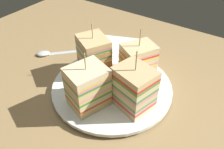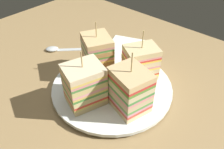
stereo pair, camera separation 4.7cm
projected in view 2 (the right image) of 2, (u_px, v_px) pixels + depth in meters
The scene contains 9 objects.
ground_plane at pixel (112, 92), 50.90cm from camera, with size 106.44×76.03×1.80cm, color #97794D.
plate at pixel (112, 87), 49.79cm from camera, with size 26.45×26.45×1.41cm.
sandwich_wedge_0 at pixel (97, 53), 51.59cm from camera, with size 9.12×8.63×12.10cm.
sandwich_wedge_1 at pixel (85, 85), 43.02cm from camera, with size 8.04×8.74×12.02cm.
sandwich_wedge_2 at pixel (130, 90), 41.80cm from camera, with size 8.50×7.63×12.81cm.
sandwich_wedge_3 at pixel (140, 62), 49.58cm from camera, with size 8.23×8.87×11.68cm.
chip_pile at pixel (115, 76), 49.81cm from camera, with size 8.08×7.21×2.98cm.
spoon at pixel (59, 49), 62.60cm from camera, with size 11.21×11.24×1.00cm.
napkin at pixel (129, 48), 63.44cm from camera, with size 12.19×11.15×0.50cm, color white.
Camera 2 is at (-24.39, 27.49, 34.56)cm, focal length 35.80 mm.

